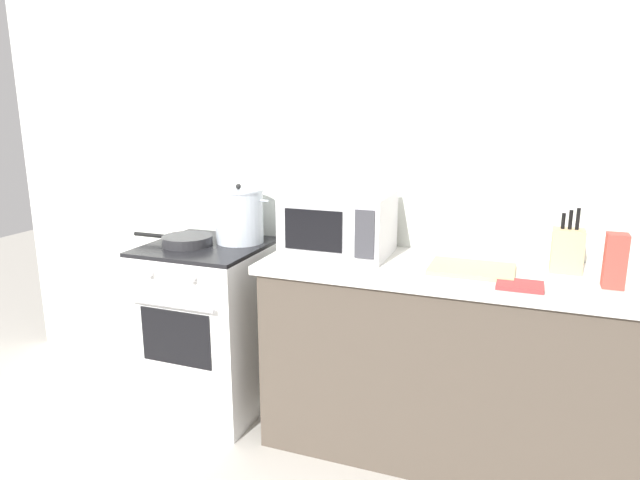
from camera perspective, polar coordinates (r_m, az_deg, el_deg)
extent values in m
cube|color=silver|center=(2.96, 2.73, 6.28)|extent=(4.40, 0.10, 2.50)
cube|color=#4C4238|center=(2.73, 12.50, -12.49)|extent=(1.64, 0.56, 0.88)
cube|color=beige|center=(2.56, 13.03, -3.21)|extent=(1.70, 0.60, 0.04)
cube|color=white|center=(3.11, -11.24, -8.90)|extent=(0.60, 0.60, 0.90)
cube|color=black|center=(2.97, -11.65, -0.66)|extent=(0.60, 0.60, 0.02)
cube|color=black|center=(2.85, -14.56, -9.69)|extent=(0.39, 0.01, 0.28)
cylinder|color=silver|center=(2.77, -15.09, -6.45)|extent=(0.48, 0.02, 0.02)
cylinder|color=silver|center=(2.81, -17.05, -3.28)|extent=(0.04, 0.02, 0.04)
cylinder|color=silver|center=(2.67, -12.95, -3.88)|extent=(0.04, 0.02, 0.04)
cylinder|color=silver|center=(2.96, -8.26, 2.35)|extent=(0.25, 0.25, 0.27)
cylinder|color=silver|center=(2.94, -8.35, 5.06)|extent=(0.26, 0.26, 0.01)
sphere|color=black|center=(2.93, -8.37, 5.45)|extent=(0.03, 0.03, 0.03)
cylinder|color=silver|center=(3.02, -10.75, 4.29)|extent=(0.05, 0.01, 0.01)
cylinder|color=silver|center=(2.88, -5.78, 4.02)|extent=(0.05, 0.01, 0.01)
cylinder|color=#28282B|center=(2.97, -13.43, -0.06)|extent=(0.26, 0.26, 0.05)
cylinder|color=black|center=(3.10, -16.96, 0.48)|extent=(0.20, 0.02, 0.02)
cube|color=silver|center=(2.70, 1.91, 1.70)|extent=(0.50, 0.36, 0.30)
cube|color=black|center=(2.55, -0.71, 1.00)|extent=(0.28, 0.01, 0.19)
cube|color=#38383D|center=(2.47, 4.58, 0.56)|extent=(0.09, 0.01, 0.22)
cube|color=tan|center=(2.53, 15.27, -2.89)|extent=(0.36, 0.26, 0.02)
cube|color=tan|center=(2.64, 23.99, -0.99)|extent=(0.13, 0.10, 0.19)
cylinder|color=black|center=(2.61, 23.65, 1.80)|extent=(0.02, 0.02, 0.07)
cylinder|color=black|center=(2.61, 24.28, 1.91)|extent=(0.02, 0.02, 0.08)
cylinder|color=black|center=(2.61, 24.90, 1.97)|extent=(0.02, 0.02, 0.09)
cube|color=#B73D33|center=(2.49, 27.99, -1.90)|extent=(0.08, 0.08, 0.22)
cube|color=#993333|center=(2.37, 19.79, -4.40)|extent=(0.18, 0.14, 0.02)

